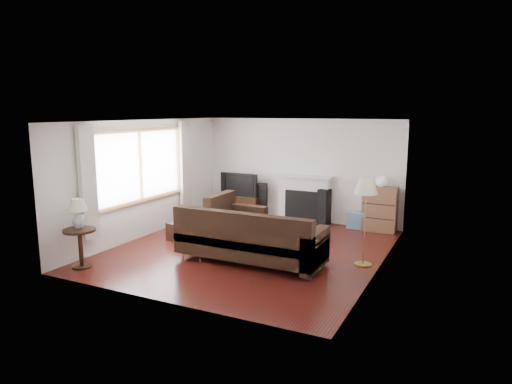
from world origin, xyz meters
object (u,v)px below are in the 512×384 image
at_px(tv_stand, 241,206).
at_px(floor_lamp, 365,222).
at_px(bookshelf, 380,209).
at_px(coffee_table, 277,230).
at_px(side_table, 81,248).
at_px(sectional_sofa, 251,237).

xyz_separation_m(tv_stand, floor_lamp, (3.71, -2.41, 0.52)).
xyz_separation_m(bookshelf, coffee_table, (-1.83, -1.60, -0.32)).
relative_size(tv_stand, side_table, 1.57).
relative_size(bookshelf, coffee_table, 1.03).
bearing_deg(coffee_table, sectional_sofa, -78.27).
bearing_deg(bookshelf, coffee_table, -138.82).
xyz_separation_m(sectional_sofa, coffee_table, (-0.18, 1.58, -0.27)).
bearing_deg(sectional_sofa, side_table, -148.12).
height_order(sectional_sofa, side_table, sectional_sofa).
height_order(bookshelf, sectional_sofa, bookshelf).
distance_m(sectional_sofa, side_table, 2.95).
distance_m(bookshelf, floor_lamp, 2.49).
distance_m(bookshelf, sectional_sofa, 3.58).
bearing_deg(floor_lamp, tv_stand, 147.03).
relative_size(floor_lamp, side_table, 2.28).
height_order(coffee_table, floor_lamp, floor_lamp).
relative_size(tv_stand, floor_lamp, 0.69).
bearing_deg(side_table, coffee_table, 53.46).
xyz_separation_m(tv_stand, sectional_sofa, (1.85, -3.13, 0.19)).
relative_size(sectional_sofa, side_table, 4.15).
height_order(tv_stand, side_table, side_table).
bearing_deg(tv_stand, bookshelf, 0.86).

